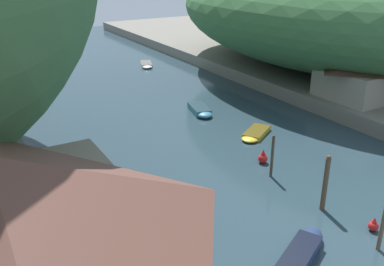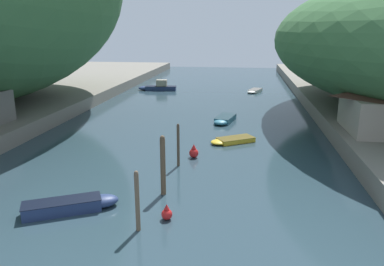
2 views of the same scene
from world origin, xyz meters
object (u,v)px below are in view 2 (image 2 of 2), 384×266
object	(u,v)px
boat_white_cruiser	(224,120)
boat_far_upstream	(231,140)
channel_buoy_far	(194,152)
boat_near_quay	(74,205)
boat_moored_right	(254,91)
boat_small_dinghy	(157,87)
channel_buoy_near	(167,214)

from	to	relation	value
boat_white_cruiser	boat_far_upstream	xyz separation A→B (m)	(1.03, -7.50, -0.10)
boat_white_cruiser	channel_buoy_far	world-z (taller)	channel_buoy_far
boat_white_cruiser	channel_buoy_far	xyz separation A→B (m)	(-1.73, -12.02, 0.13)
boat_near_quay	channel_buoy_far	xyz separation A→B (m)	(5.43, 9.91, 0.08)
boat_moored_right	channel_buoy_far	size ratio (longest dim) A/B	3.92
boat_white_cruiser	boat_near_quay	xyz separation A→B (m)	(-7.16, -21.92, 0.05)
boat_white_cruiser	boat_small_dinghy	bearing A→B (deg)	-45.88
boat_white_cruiser	boat_far_upstream	distance (m)	7.57
boat_moored_right	channel_buoy_far	bearing A→B (deg)	99.98
boat_small_dinghy	channel_buoy_far	size ratio (longest dim) A/B	5.78
boat_near_quay	channel_buoy_far	world-z (taller)	channel_buoy_far
boat_small_dinghy	boat_white_cruiser	size ratio (longest dim) A/B	1.44
boat_small_dinghy	channel_buoy_near	world-z (taller)	boat_small_dinghy
boat_moored_right	channel_buoy_near	distance (m)	43.70
boat_white_cruiser	channel_buoy_near	xyz separation A→B (m)	(-1.81, -22.20, 0.05)
boat_far_upstream	channel_buoy_far	bearing A→B (deg)	116.49
boat_small_dinghy	boat_moored_right	world-z (taller)	boat_small_dinghy
boat_moored_right	boat_far_upstream	bearing A→B (deg)	103.96
boat_near_quay	boat_moored_right	bearing A→B (deg)	138.80
boat_moored_right	channel_buoy_near	size ratio (longest dim) A/B	4.89
boat_moored_right	boat_near_quay	bearing A→B (deg)	95.12
boat_white_cruiser	channel_buoy_near	distance (m)	22.28
boat_near_quay	channel_buoy_near	size ratio (longest dim) A/B	5.82
boat_far_upstream	channel_buoy_far	distance (m)	5.30
channel_buoy_near	channel_buoy_far	world-z (taller)	channel_buoy_far
boat_small_dinghy	channel_buoy_near	size ratio (longest dim) A/B	7.21
boat_white_cruiser	channel_buoy_far	size ratio (longest dim) A/B	4.01
boat_near_quay	boat_white_cruiser	bearing A→B (deg)	134.83
boat_white_cruiser	boat_near_quay	bearing A→B (deg)	85.53
channel_buoy_far	boat_near_quay	bearing A→B (deg)	-118.71
boat_small_dinghy	boat_far_upstream	distance (m)	31.51
channel_buoy_far	channel_buoy_near	bearing A→B (deg)	-90.43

